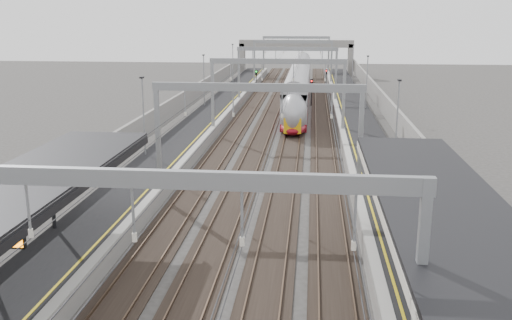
# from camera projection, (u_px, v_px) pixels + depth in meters

# --- Properties ---
(platform_left) EXTENTS (4.00, 120.00, 1.00)m
(platform_left) POSITION_uv_depth(u_px,v_px,m) (202.00, 125.00, 59.10)
(platform_left) COLOR black
(platform_left) RESTS_ON ground
(platform_right) EXTENTS (4.00, 120.00, 1.00)m
(platform_right) POSITION_uv_depth(u_px,v_px,m) (358.00, 128.00, 57.58)
(platform_right) COLOR black
(platform_right) RESTS_ON ground
(tracks) EXTENTS (11.40, 140.00, 0.20)m
(tracks) POSITION_uv_depth(u_px,v_px,m) (279.00, 131.00, 58.45)
(tracks) COLOR black
(tracks) RESTS_ON ground
(overhead_line) EXTENTS (13.00, 140.00, 6.60)m
(overhead_line) POSITION_uv_depth(u_px,v_px,m) (283.00, 65.00, 63.32)
(overhead_line) COLOR gray
(overhead_line) RESTS_ON platform_left
(canopy_right) EXTENTS (4.40, 30.00, 4.24)m
(canopy_right) POSITION_uv_depth(u_px,v_px,m) (478.00, 255.00, 15.93)
(canopy_right) COLOR black
(canopy_right) RESTS_ON platform_right
(overbridge) EXTENTS (22.00, 2.20, 6.90)m
(overbridge) POSITION_uv_depth(u_px,v_px,m) (296.00, 48.00, 110.18)
(overbridge) COLOR gray
(overbridge) RESTS_ON ground
(wall_left) EXTENTS (0.30, 120.00, 3.20)m
(wall_left) POSITION_uv_depth(u_px,v_px,m) (171.00, 114.00, 59.14)
(wall_left) COLOR gray
(wall_left) RESTS_ON ground
(wall_right) EXTENTS (0.30, 120.00, 3.20)m
(wall_right) POSITION_uv_depth(u_px,v_px,m) (391.00, 118.00, 57.00)
(wall_right) COLOR gray
(wall_right) RESTS_ON ground
(train) EXTENTS (2.68, 48.80, 4.24)m
(train) POSITION_uv_depth(u_px,v_px,m) (299.00, 88.00, 76.09)
(train) COLOR maroon
(train) RESTS_ON ground
(signal_green) EXTENTS (0.32, 0.32, 3.48)m
(signal_green) POSITION_uv_depth(u_px,v_px,m) (256.00, 77.00, 86.48)
(signal_green) COLOR black
(signal_green) RESTS_ON ground
(signal_red_near) EXTENTS (0.32, 0.32, 3.48)m
(signal_red_near) POSITION_uv_depth(u_px,v_px,m) (311.00, 87.00, 74.30)
(signal_red_near) COLOR black
(signal_red_near) RESTS_ON ground
(signal_red_far) EXTENTS (0.32, 0.32, 3.48)m
(signal_red_far) POSITION_uv_depth(u_px,v_px,m) (326.00, 76.00, 87.91)
(signal_red_far) COLOR black
(signal_red_far) RESTS_ON ground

